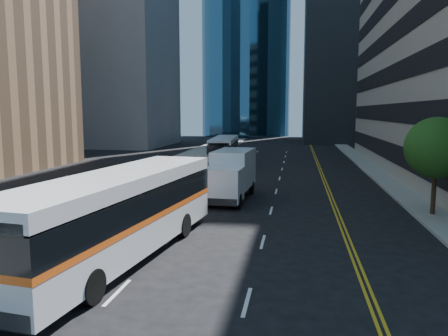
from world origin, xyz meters
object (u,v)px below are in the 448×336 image
Objects in this scene: street_tree at (436,148)px; bus_front at (119,212)px; bus_rear at (224,149)px; box_truck at (231,174)px.

street_tree reaches higher than bus_front.
bus_rear is (-14.86, 22.18, -2.14)m from street_tree.
box_truck reaches higher than bus_rear.
bus_rear is at bearing 99.18° from bus_front.
box_truck is (-11.19, 2.71, -2.02)m from street_tree.
street_tree is 16.45m from bus_front.
bus_front is (-13.65, -8.98, -1.87)m from street_tree.
bus_front is 11.96m from box_truck.
box_truck is at bearing -83.08° from bus_rear.
street_tree is 11.69m from box_truck.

